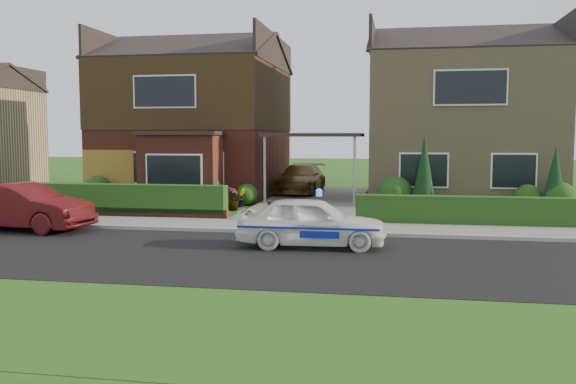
# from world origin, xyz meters

# --- Properties ---
(ground) EXTENTS (120.00, 120.00, 0.00)m
(ground) POSITION_xyz_m (0.00, 0.00, 0.00)
(ground) COLOR #294D14
(ground) RESTS_ON ground
(road) EXTENTS (60.00, 6.00, 0.02)m
(road) POSITION_xyz_m (0.00, 0.00, 0.00)
(road) COLOR black
(road) RESTS_ON ground
(kerb) EXTENTS (60.00, 0.16, 0.12)m
(kerb) POSITION_xyz_m (0.00, 3.05, 0.06)
(kerb) COLOR #9E9993
(kerb) RESTS_ON ground
(sidewalk) EXTENTS (60.00, 2.00, 0.10)m
(sidewalk) POSITION_xyz_m (0.00, 4.10, 0.05)
(sidewalk) COLOR slate
(sidewalk) RESTS_ON ground
(grass_verge) EXTENTS (60.00, 4.00, 0.01)m
(grass_verge) POSITION_xyz_m (0.00, -5.00, 0.00)
(grass_verge) COLOR #294D14
(grass_verge) RESTS_ON ground
(driveway) EXTENTS (3.80, 12.00, 0.12)m
(driveway) POSITION_xyz_m (0.00, 11.00, 0.06)
(driveway) COLOR #666059
(driveway) RESTS_ON ground
(house_left) EXTENTS (7.50, 9.53, 7.25)m
(house_left) POSITION_xyz_m (-5.78, 13.90, 3.81)
(house_left) COLOR maroon
(house_left) RESTS_ON ground
(house_right) EXTENTS (7.50, 8.06, 7.25)m
(house_right) POSITION_xyz_m (5.80, 13.99, 3.66)
(house_right) COLOR #9F8762
(house_right) RESTS_ON ground
(carport_link) EXTENTS (3.80, 3.00, 2.77)m
(carport_link) POSITION_xyz_m (0.00, 10.95, 2.66)
(carport_link) COLOR black
(carport_link) RESTS_ON ground
(garage_door) EXTENTS (2.20, 0.10, 2.10)m
(garage_door) POSITION_xyz_m (-8.25, 9.96, 1.05)
(garage_door) COLOR brown
(garage_door) RESTS_ON ground
(dwarf_wall) EXTENTS (7.70, 0.25, 0.36)m
(dwarf_wall) POSITION_xyz_m (-5.80, 5.30, 0.18)
(dwarf_wall) COLOR maroon
(dwarf_wall) RESTS_ON ground
(hedge_left) EXTENTS (7.50, 0.55, 0.90)m
(hedge_left) POSITION_xyz_m (-5.80, 5.45, 0.00)
(hedge_left) COLOR #143C13
(hedge_left) RESTS_ON ground
(hedge_right) EXTENTS (7.50, 0.55, 0.80)m
(hedge_right) POSITION_xyz_m (5.80, 5.35, 0.00)
(hedge_right) COLOR #143C13
(hedge_right) RESTS_ON ground
(shrub_left_far) EXTENTS (1.08, 1.08, 1.08)m
(shrub_left_far) POSITION_xyz_m (-8.50, 9.50, 0.54)
(shrub_left_far) COLOR #143C13
(shrub_left_far) RESTS_ON ground
(shrub_left_mid) EXTENTS (1.32, 1.32, 1.32)m
(shrub_left_mid) POSITION_xyz_m (-4.00, 9.30, 0.66)
(shrub_left_mid) COLOR #143C13
(shrub_left_mid) RESTS_ON ground
(shrub_left_near) EXTENTS (0.84, 0.84, 0.84)m
(shrub_left_near) POSITION_xyz_m (-2.40, 9.60, 0.42)
(shrub_left_near) COLOR #143C13
(shrub_left_near) RESTS_ON ground
(shrub_right_near) EXTENTS (1.20, 1.20, 1.20)m
(shrub_right_near) POSITION_xyz_m (3.20, 9.40, 0.60)
(shrub_right_near) COLOR #143C13
(shrub_right_near) RESTS_ON ground
(shrub_right_mid) EXTENTS (0.96, 0.96, 0.96)m
(shrub_right_mid) POSITION_xyz_m (7.80, 9.50, 0.48)
(shrub_right_mid) COLOR #143C13
(shrub_right_mid) RESTS_ON ground
(shrub_right_far) EXTENTS (1.08, 1.08, 1.08)m
(shrub_right_far) POSITION_xyz_m (8.80, 9.20, 0.54)
(shrub_right_far) COLOR #143C13
(shrub_right_far) RESTS_ON ground
(conifer_a) EXTENTS (0.90, 0.90, 2.60)m
(conifer_a) POSITION_xyz_m (4.20, 9.20, 1.30)
(conifer_a) COLOR black
(conifer_a) RESTS_ON ground
(conifer_b) EXTENTS (0.90, 0.90, 2.20)m
(conifer_b) POSITION_xyz_m (8.60, 9.20, 1.10)
(conifer_b) COLOR black
(conifer_b) RESTS_ON ground
(police_car) EXTENTS (3.25, 3.60, 1.37)m
(police_car) POSITION_xyz_m (1.27, 1.25, 0.60)
(police_car) COLOR white
(police_car) RESTS_ON ground
(driveway_car) EXTENTS (1.94, 4.44, 1.27)m
(driveway_car) POSITION_xyz_m (-1.00, 13.94, 0.76)
(driveway_car) COLOR brown
(driveway_car) RESTS_ON driveway
(street_car) EXTENTS (1.85, 4.12, 1.31)m
(street_car) POSITION_xyz_m (-7.07, 2.40, 0.66)
(street_car) COLOR #4B1012
(street_car) RESTS_ON ground
(potted_plant_a) EXTENTS (0.39, 0.28, 0.70)m
(potted_plant_a) POSITION_xyz_m (-7.13, 7.69, 0.35)
(potted_plant_a) COLOR gray
(potted_plant_a) RESTS_ON ground
(potted_plant_b) EXTENTS (0.51, 0.50, 0.72)m
(potted_plant_b) POSITION_xyz_m (-2.50, 9.00, 0.36)
(potted_plant_b) COLOR gray
(potted_plant_b) RESTS_ON ground
(potted_plant_c) EXTENTS (0.51, 0.51, 0.83)m
(potted_plant_c) POSITION_xyz_m (-2.50, 7.94, 0.41)
(potted_plant_c) COLOR gray
(potted_plant_c) RESTS_ON ground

